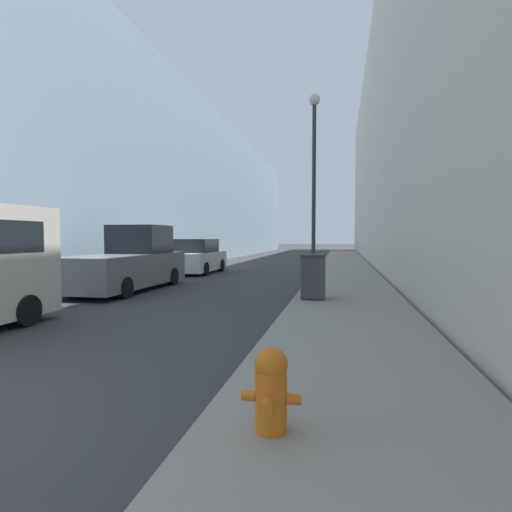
{
  "coord_description": "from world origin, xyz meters",
  "views": [
    {
      "loc": [
        4.7,
        -2.01,
        1.81
      ],
      "look_at": [
        0.09,
        19.5,
        0.75
      ],
      "focal_mm": 28.0,
      "sensor_mm": 36.0,
      "label": 1
    }
  ],
  "objects_px": {
    "fire_hydrant": "(271,387)",
    "lamppost": "(314,173)",
    "trash_bin": "(313,276)",
    "pickup_truck": "(130,263)",
    "parked_sedan_near": "(197,258)"
  },
  "relations": [
    {
      "from": "trash_bin",
      "to": "pickup_truck",
      "type": "bearing_deg",
      "value": 166.12
    },
    {
      "from": "trash_bin",
      "to": "lamppost",
      "type": "xyz_separation_m",
      "value": [
        -0.24,
        3.41,
        3.31
      ]
    },
    {
      "from": "fire_hydrant",
      "to": "pickup_truck",
      "type": "relative_size",
      "value": 0.13
    },
    {
      "from": "fire_hydrant",
      "to": "pickup_truck",
      "type": "xyz_separation_m",
      "value": [
        -6.52,
        9.12,
        0.39
      ]
    },
    {
      "from": "fire_hydrant",
      "to": "trash_bin",
      "type": "bearing_deg",
      "value": 91.2
    },
    {
      "from": "pickup_truck",
      "to": "parked_sedan_near",
      "type": "height_order",
      "value": "pickup_truck"
    },
    {
      "from": "lamppost",
      "to": "trash_bin",
      "type": "bearing_deg",
      "value": -86.04
    },
    {
      "from": "trash_bin",
      "to": "pickup_truck",
      "type": "xyz_separation_m",
      "value": [
        -6.36,
        1.57,
        0.16
      ]
    },
    {
      "from": "fire_hydrant",
      "to": "trash_bin",
      "type": "distance_m",
      "value": 7.55
    },
    {
      "from": "pickup_truck",
      "to": "parked_sedan_near",
      "type": "xyz_separation_m",
      "value": [
        0.06,
        6.33,
        -0.13
      ]
    },
    {
      "from": "fire_hydrant",
      "to": "trash_bin",
      "type": "xyz_separation_m",
      "value": [
        -0.16,
        7.55,
        0.23
      ]
    },
    {
      "from": "trash_bin",
      "to": "pickup_truck",
      "type": "relative_size",
      "value": 0.22
    },
    {
      "from": "fire_hydrant",
      "to": "trash_bin",
      "type": "relative_size",
      "value": 0.61
    },
    {
      "from": "fire_hydrant",
      "to": "lamppost",
      "type": "relative_size",
      "value": 0.11
    },
    {
      "from": "fire_hydrant",
      "to": "parked_sedan_near",
      "type": "height_order",
      "value": "parked_sedan_near"
    }
  ]
}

